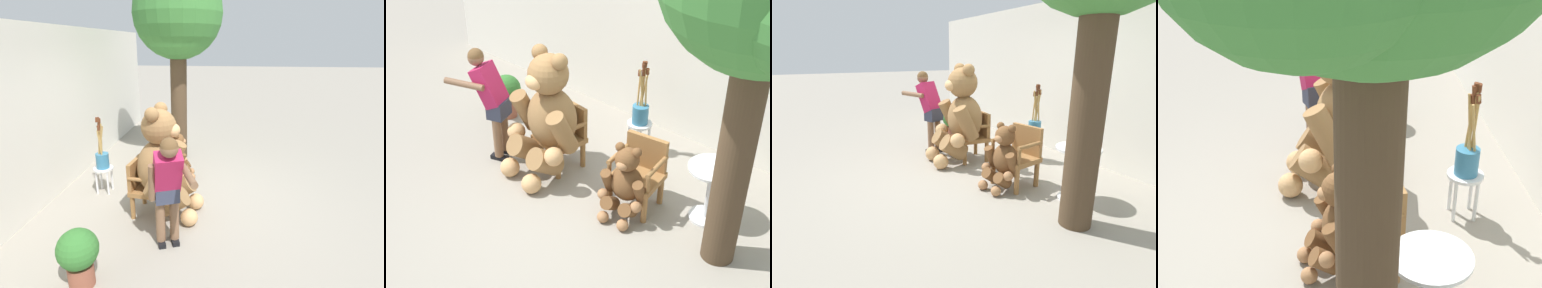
# 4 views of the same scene
# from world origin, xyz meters

# --- Properties ---
(ground_plane) EXTENTS (60.00, 60.00, 0.00)m
(ground_plane) POSITION_xyz_m (0.00, 0.00, 0.00)
(ground_plane) COLOR gray
(wooden_chair_left) EXTENTS (0.61, 0.58, 0.86)m
(wooden_chair_left) POSITION_xyz_m (-0.63, 0.63, 0.46)
(wooden_chair_left) COLOR olive
(wooden_chair_left) RESTS_ON ground
(wooden_chair_right) EXTENTS (0.64, 0.60, 0.86)m
(wooden_chair_right) POSITION_xyz_m (0.63, 0.63, 0.46)
(wooden_chair_right) COLOR olive
(wooden_chair_right) RESTS_ON ground
(teddy_bear_large) EXTENTS (1.03, 1.01, 1.70)m
(teddy_bear_large) POSITION_xyz_m (-0.65, 0.35, 0.83)
(teddy_bear_large) COLOR olive
(teddy_bear_large) RESTS_ON ground
(teddy_bear_small) EXTENTS (0.58, 0.58, 0.95)m
(teddy_bear_small) POSITION_xyz_m (0.65, 0.33, 0.46)
(teddy_bear_small) COLOR brown
(teddy_bear_small) RESTS_ON ground
(person_visitor) EXTENTS (0.71, 0.66, 1.54)m
(person_visitor) POSITION_xyz_m (-1.46, 0.13, 0.91)
(person_visitor) COLOR black
(person_visitor) RESTS_ON ground
(white_stool) EXTENTS (0.34, 0.34, 0.46)m
(white_stool) POSITION_xyz_m (-0.07, 1.54, 0.36)
(white_stool) COLOR silver
(white_stool) RESTS_ON ground
(brush_bucket) EXTENTS (0.22, 0.22, 0.90)m
(brush_bucket) POSITION_xyz_m (-0.07, 1.55, 0.67)
(brush_bucket) COLOR teal
(brush_bucket) RESTS_ON white_stool
(round_side_table) EXTENTS (0.56, 0.56, 0.72)m
(round_side_table) POSITION_xyz_m (1.39, 0.96, 0.45)
(round_side_table) COLOR silver
(round_side_table) RESTS_ON ground
(potted_plant) EXTENTS (0.44, 0.44, 0.68)m
(potted_plant) POSITION_xyz_m (-2.17, 0.97, 0.40)
(potted_plant) COLOR brown
(potted_plant) RESTS_ON ground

